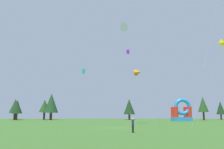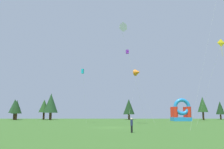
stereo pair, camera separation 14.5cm
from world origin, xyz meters
TOP-DOWN VIEW (x-y plane):
  - ground_plane at (0.00, 0.00)m, footprint 120.00×120.00m
  - kite_purple_box at (3.33, 7.74)m, footprint 6.00×1.04m
  - kite_cyan_box at (-7.14, 15.70)m, footprint 1.23×2.93m
  - kite_yellow_diamond at (19.91, 0.49)m, footprint 4.71×3.79m
  - kite_orange_delta at (5.78, 11.19)m, footprint 3.68×3.44m
  - kite_white_delta at (2.16, 11.06)m, footprint 7.41×5.21m
  - person_near_camera at (2.55, -9.96)m, footprint 0.45×0.45m
  - inflatable_yellow_castle at (21.08, 31.21)m, footprint 5.34×4.81m
  - tree_row_0 at (-35.27, 44.71)m, footprint 4.14×4.14m
  - tree_row_1 at (-33.18, 41.32)m, footprint 3.59×3.59m
  - tree_row_2 at (-24.79, 45.34)m, footprint 3.86×3.86m
  - tree_row_3 at (-21.76, 43.08)m, footprint 5.00×5.00m
  - tree_row_4 at (6.21, 45.25)m, footprint 4.15×4.15m
  - tree_row_5 at (31.28, 40.29)m, footprint 3.44×3.44m
  - tree_row_6 at (39.68, 45.61)m, footprint 3.04×3.04m

SIDE VIEW (x-z plane):
  - ground_plane at x=0.00m, z-range 0.00..0.00m
  - person_near_camera at x=2.55m, z-range 0.17..2.02m
  - inflatable_yellow_castle at x=21.08m, z-range -0.93..5.87m
  - tree_row_6 at x=39.68m, z-range 0.90..7.61m
  - tree_row_1 at x=-33.18m, z-range 1.05..7.97m
  - tree_row_4 at x=6.21m, z-range 0.91..8.36m
  - tree_row_0 at x=-35.27m, z-range 1.14..8.52m
  - tree_row_2 at x=-24.79m, z-range 1.25..8.50m
  - tree_row_5 at x=31.28m, z-range 1.29..9.26m
  - tree_row_3 at x=-21.76m, z-range 1.18..10.47m
  - kite_orange_delta at x=5.78m, z-range 5.35..17.59m
  - kite_cyan_box at x=-7.14m, z-range 5.93..19.02m
  - kite_yellow_diamond at x=19.91m, z-range 7.10..22.61m
  - kite_purple_box at x=3.33m, z-range 7.37..23.07m
  - kite_white_delta at x=2.16m, z-range 10.40..33.59m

